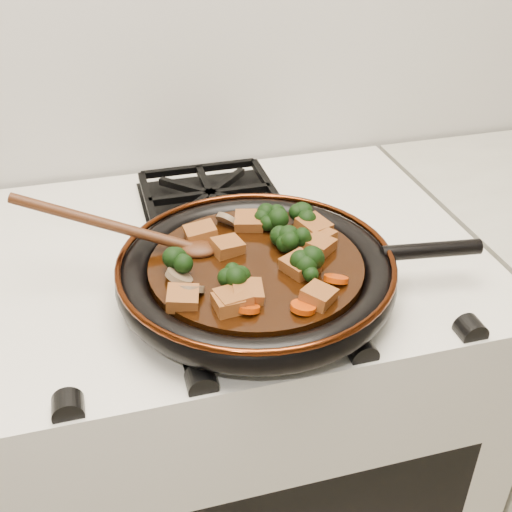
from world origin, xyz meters
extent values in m
cube|color=silver|center=(0.00, 1.69, 0.45)|extent=(0.76, 0.60, 0.90)
cylinder|color=black|center=(0.01, 1.56, 0.93)|extent=(0.35, 0.35, 0.01)
torus|color=black|center=(0.01, 1.56, 0.94)|extent=(0.37, 0.37, 0.04)
torus|color=#441B09|center=(0.01, 1.56, 0.96)|extent=(0.37, 0.37, 0.01)
cylinder|color=black|center=(0.25, 1.52, 0.96)|extent=(0.14, 0.04, 0.02)
cylinder|color=black|center=(0.01, 1.56, 0.95)|extent=(0.29, 0.29, 0.02)
cube|color=brown|center=(0.10, 1.61, 0.97)|extent=(0.05, 0.06, 0.03)
cube|color=brown|center=(0.02, 1.65, 0.97)|extent=(0.05, 0.05, 0.03)
cube|color=brown|center=(-0.05, 1.47, 0.97)|extent=(0.05, 0.05, 0.02)
cube|color=brown|center=(-0.10, 1.49, 0.97)|extent=(0.05, 0.05, 0.03)
cube|color=brown|center=(0.06, 1.45, 0.97)|extent=(0.05, 0.05, 0.03)
cube|color=brown|center=(0.06, 1.52, 0.97)|extent=(0.05, 0.05, 0.03)
cube|color=brown|center=(-0.03, 1.48, 0.97)|extent=(0.04, 0.05, 0.03)
cube|color=brown|center=(-0.05, 1.63, 0.97)|extent=(0.05, 0.04, 0.03)
cube|color=brown|center=(0.11, 1.58, 0.97)|extent=(0.05, 0.04, 0.02)
cube|color=brown|center=(-0.05, 1.47, 0.97)|extent=(0.04, 0.04, 0.02)
cube|color=brown|center=(0.10, 1.56, 0.97)|extent=(0.05, 0.05, 0.03)
cube|color=brown|center=(-0.03, 1.59, 0.97)|extent=(0.05, 0.04, 0.03)
cylinder|color=#B33404|center=(-0.03, 1.46, 0.96)|extent=(0.03, 0.03, 0.02)
cylinder|color=#B33404|center=(0.03, 1.44, 0.96)|extent=(0.03, 0.03, 0.02)
cylinder|color=#B33404|center=(0.09, 1.49, 0.96)|extent=(0.03, 0.03, 0.02)
cylinder|color=#B33404|center=(0.05, 1.65, 0.96)|extent=(0.03, 0.03, 0.01)
cylinder|color=brown|center=(-0.10, 1.54, 0.97)|extent=(0.04, 0.04, 0.02)
cylinder|color=brown|center=(-0.09, 1.51, 0.97)|extent=(0.05, 0.05, 0.03)
cylinder|color=brown|center=(-0.01, 1.66, 0.97)|extent=(0.05, 0.05, 0.03)
cylinder|color=brown|center=(0.03, 1.66, 0.97)|extent=(0.04, 0.04, 0.02)
ellipsoid|color=#411F0E|center=(-0.06, 1.60, 0.96)|extent=(0.07, 0.06, 0.02)
cylinder|color=#411F0E|center=(-0.18, 1.64, 1.00)|extent=(0.02, 0.02, 0.26)
camera|label=1|loc=(-0.18, 0.87, 1.44)|focal=45.00mm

